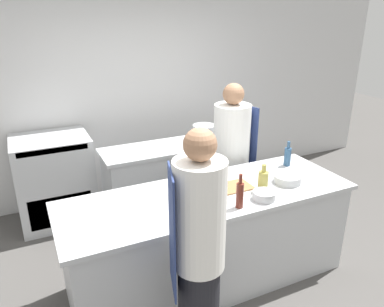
{
  "coord_description": "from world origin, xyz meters",
  "views": [
    {
      "loc": [
        -1.38,
        -2.55,
        2.39
      ],
      "look_at": [
        0.0,
        0.35,
        1.15
      ],
      "focal_mm": 35.0,
      "sensor_mm": 36.0,
      "label": 1
    }
  ],
  "objects_px": {
    "bowl_mixing_large": "(264,195)",
    "bottle_olive_oil": "(240,194)",
    "oven_range": "(55,180)",
    "bowl_ceramic_blue": "(199,198)",
    "bottle_vinegar": "(263,180)",
    "bottle_wine": "(288,156)",
    "bowl_prep_small": "(288,179)",
    "chef_at_prep_near": "(199,255)",
    "chef_at_stove": "(231,159)",
    "stockpot": "(204,132)"
  },
  "relations": [
    {
      "from": "stockpot",
      "to": "chef_at_stove",
      "type": "bearing_deg",
      "value": -87.58
    },
    {
      "from": "bowl_prep_small",
      "to": "bottle_vinegar",
      "type": "bearing_deg",
      "value": -173.07
    },
    {
      "from": "chef_at_stove",
      "to": "bowl_prep_small",
      "type": "relative_size",
      "value": 6.74
    },
    {
      "from": "chef_at_stove",
      "to": "stockpot",
      "type": "bearing_deg",
      "value": 167.73
    },
    {
      "from": "bottle_wine",
      "to": "bowl_mixing_large",
      "type": "relative_size",
      "value": 1.33
    },
    {
      "from": "oven_range",
      "to": "bowl_mixing_large",
      "type": "height_order",
      "value": "oven_range"
    },
    {
      "from": "chef_at_stove",
      "to": "stockpot",
      "type": "height_order",
      "value": "chef_at_stove"
    },
    {
      "from": "bottle_olive_oil",
      "to": "bowl_mixing_large",
      "type": "relative_size",
      "value": 1.52
    },
    {
      "from": "chef_at_prep_near",
      "to": "bottle_wine",
      "type": "xyz_separation_m",
      "value": [
        1.47,
        0.94,
        0.11
      ]
    },
    {
      "from": "oven_range",
      "to": "bowl_ceramic_blue",
      "type": "bearing_deg",
      "value": -61.98
    },
    {
      "from": "chef_at_stove",
      "to": "chef_at_prep_near",
      "type": "bearing_deg",
      "value": -52.32
    },
    {
      "from": "bottle_olive_oil",
      "to": "bowl_ceramic_blue",
      "type": "bearing_deg",
      "value": 140.52
    },
    {
      "from": "bottle_olive_oil",
      "to": "bottle_vinegar",
      "type": "bearing_deg",
      "value": 25.76
    },
    {
      "from": "bottle_olive_oil",
      "to": "bowl_mixing_large",
      "type": "height_order",
      "value": "bottle_olive_oil"
    },
    {
      "from": "oven_range",
      "to": "chef_at_stove",
      "type": "distance_m",
      "value": 2.07
    },
    {
      "from": "bowl_prep_small",
      "to": "stockpot",
      "type": "distance_m",
      "value": 1.46
    },
    {
      "from": "bottle_olive_oil",
      "to": "chef_at_stove",
      "type": "bearing_deg",
      "value": 62.05
    },
    {
      "from": "bowl_mixing_large",
      "to": "bowl_prep_small",
      "type": "distance_m",
      "value": 0.43
    },
    {
      "from": "oven_range",
      "to": "bottle_vinegar",
      "type": "height_order",
      "value": "bottle_vinegar"
    },
    {
      "from": "bottle_olive_oil",
      "to": "oven_range",
      "type": "bearing_deg",
      "value": 121.1
    },
    {
      "from": "bottle_wine",
      "to": "bowl_ceramic_blue",
      "type": "distance_m",
      "value": 1.21
    },
    {
      "from": "chef_at_prep_near",
      "to": "bowl_mixing_large",
      "type": "xyz_separation_m",
      "value": [
        0.83,
        0.44,
        0.05
      ]
    },
    {
      "from": "bowl_mixing_large",
      "to": "bottle_olive_oil",
      "type": "bearing_deg",
      "value": -174.13
    },
    {
      "from": "bottle_wine",
      "to": "bowl_mixing_large",
      "type": "distance_m",
      "value": 0.82
    },
    {
      "from": "bottle_wine",
      "to": "bowl_ceramic_blue",
      "type": "height_order",
      "value": "bottle_wine"
    },
    {
      "from": "bowl_mixing_large",
      "to": "bowl_ceramic_blue",
      "type": "xyz_separation_m",
      "value": [
        -0.52,
        0.19,
        0.0
      ]
    },
    {
      "from": "chef_at_stove",
      "to": "bottle_olive_oil",
      "type": "relative_size",
      "value": 5.75
    },
    {
      "from": "bottle_vinegar",
      "to": "bowl_mixing_large",
      "type": "distance_m",
      "value": 0.17
    },
    {
      "from": "bowl_prep_small",
      "to": "bottle_olive_oil",
      "type": "bearing_deg",
      "value": -162.61
    },
    {
      "from": "bowl_ceramic_blue",
      "to": "stockpot",
      "type": "xyz_separation_m",
      "value": [
        0.79,
        1.45,
        0.04
      ]
    },
    {
      "from": "bottle_olive_oil",
      "to": "bowl_ceramic_blue",
      "type": "height_order",
      "value": "bottle_olive_oil"
    },
    {
      "from": "chef_at_prep_near",
      "to": "bottle_vinegar",
      "type": "distance_m",
      "value": 1.09
    },
    {
      "from": "bottle_vinegar",
      "to": "bowl_ceramic_blue",
      "type": "bearing_deg",
      "value": 175.56
    },
    {
      "from": "bottle_olive_oil",
      "to": "bowl_mixing_large",
      "type": "bearing_deg",
      "value": 5.87
    },
    {
      "from": "chef_at_stove",
      "to": "stockpot",
      "type": "xyz_separation_m",
      "value": [
        -0.03,
        0.61,
        0.15
      ]
    },
    {
      "from": "bowl_mixing_large",
      "to": "bottle_vinegar",
      "type": "bearing_deg",
      "value": 58.96
    },
    {
      "from": "bottle_wine",
      "to": "oven_range",
      "type": "bearing_deg",
      "value": 144.75
    },
    {
      "from": "bowl_mixing_large",
      "to": "stockpot",
      "type": "distance_m",
      "value": 1.66
    },
    {
      "from": "bowl_ceramic_blue",
      "to": "chef_at_prep_near",
      "type": "bearing_deg",
      "value": -116.53
    },
    {
      "from": "oven_range",
      "to": "bowl_mixing_large",
      "type": "distance_m",
      "value": 2.54
    },
    {
      "from": "chef_at_prep_near",
      "to": "bottle_vinegar",
      "type": "xyz_separation_m",
      "value": [
        0.91,
        0.58,
        0.11
      ]
    },
    {
      "from": "bowl_mixing_large",
      "to": "stockpot",
      "type": "relative_size",
      "value": 0.69
    },
    {
      "from": "chef_at_prep_near",
      "to": "bowl_prep_small",
      "type": "bearing_deg",
      "value": -46.54
    },
    {
      "from": "bottle_wine",
      "to": "stockpot",
      "type": "distance_m",
      "value": 1.19
    },
    {
      "from": "bowl_prep_small",
      "to": "chef_at_prep_near",
      "type": "bearing_deg",
      "value": -153.21
    },
    {
      "from": "chef_at_prep_near",
      "to": "bowl_ceramic_blue",
      "type": "distance_m",
      "value": 0.7
    },
    {
      "from": "bowl_prep_small",
      "to": "bowl_ceramic_blue",
      "type": "xyz_separation_m",
      "value": [
        -0.91,
        0.01,
        0.0
      ]
    },
    {
      "from": "chef_at_stove",
      "to": "bowl_mixing_large",
      "type": "bearing_deg",
      "value": -30.85
    },
    {
      "from": "bottle_vinegar",
      "to": "bowl_mixing_large",
      "type": "bearing_deg",
      "value": -121.04
    },
    {
      "from": "bottle_wine",
      "to": "chef_at_stove",
      "type": "bearing_deg",
      "value": 124.11
    }
  ]
}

